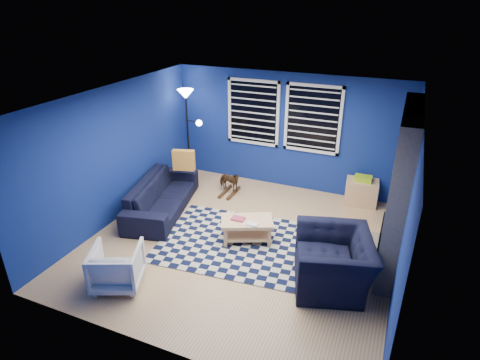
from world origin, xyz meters
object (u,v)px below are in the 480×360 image
(sofa, at_px, (162,196))
(coffee_table, at_px, (247,226))
(cabinet, at_px, (361,192))
(armchair_bent, at_px, (117,266))
(armchair_big, at_px, (333,261))
(floor_lamp, at_px, (187,107))
(tv, at_px, (410,148))
(rocking_horse, at_px, (229,181))

(sofa, xyz_separation_m, coffee_table, (1.94, -0.36, -0.02))
(sofa, distance_m, cabinet, 4.00)
(coffee_table, bearing_deg, armchair_bent, -125.83)
(armchair_big, relative_size, coffee_table, 1.21)
(coffee_table, height_order, cabinet, cabinet)
(cabinet, relative_size, floor_lamp, 0.32)
(sofa, xyz_separation_m, armchair_big, (3.52, -0.92, 0.07))
(tv, height_order, armchair_bent, tv)
(rocking_horse, distance_m, cabinet, 2.73)
(cabinet, xyz_separation_m, floor_lamp, (-3.81, -0.25, 1.42))
(armchair_big, bearing_deg, armchair_bent, -83.57)
(tv, bearing_deg, floor_lamp, -179.95)
(sofa, relative_size, rocking_horse, 4.16)
(coffee_table, distance_m, cabinet, 2.71)
(rocking_horse, bearing_deg, tv, -76.44)
(floor_lamp, bearing_deg, sofa, -81.18)
(armchair_big, distance_m, floor_lamp, 4.69)
(sofa, height_order, armchair_big, armchair_big)
(sofa, distance_m, armchair_bent, 2.26)
(rocking_horse, relative_size, floor_lamp, 0.26)
(sofa, relative_size, floor_lamp, 1.07)
(sofa, bearing_deg, armchair_big, -117.97)
(sofa, bearing_deg, tv, -83.41)
(coffee_table, bearing_deg, rocking_horse, 123.82)
(cabinet, bearing_deg, armchair_bent, -132.13)
(rocking_horse, distance_m, floor_lamp, 1.85)
(rocking_horse, height_order, floor_lamp, floor_lamp)
(sofa, distance_m, rocking_horse, 1.49)
(rocking_horse, xyz_separation_m, cabinet, (2.66, 0.63, -0.02))
(tv, xyz_separation_m, floor_lamp, (-4.55, -0.00, 0.30))
(cabinet, bearing_deg, coffee_table, -132.61)
(sofa, bearing_deg, cabinet, -76.42)
(tv, height_order, cabinet, tv)
(armchair_big, relative_size, armchair_bent, 1.73)
(sofa, xyz_separation_m, floor_lamp, (-0.24, 1.55, 1.37))
(sofa, xyz_separation_m, cabinet, (3.57, 1.81, -0.05))
(floor_lamp, bearing_deg, rocking_horse, -18.14)
(tv, bearing_deg, sofa, -160.14)
(armchair_bent, bearing_deg, coffee_table, -148.97)
(rocking_horse, xyz_separation_m, coffee_table, (1.03, -1.54, 0.01))
(cabinet, bearing_deg, floor_lamp, 178.10)
(cabinet, distance_m, floor_lamp, 4.07)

